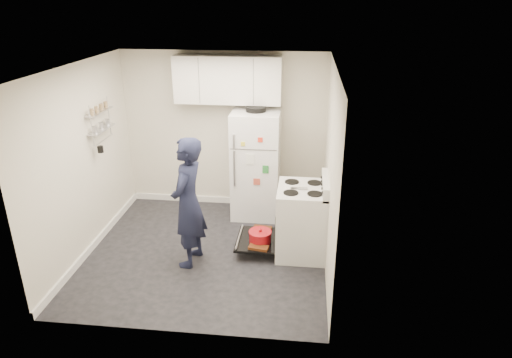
# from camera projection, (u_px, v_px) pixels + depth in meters

# --- Properties ---
(room) EXTENTS (3.21, 3.21, 2.51)m
(room) POSITION_uv_depth(u_px,v_px,m) (201.00, 169.00, 5.83)
(room) COLOR black
(room) RESTS_ON ground
(electric_range) EXTENTS (0.66, 0.76, 1.10)m
(electric_range) POSITION_uv_depth(u_px,v_px,m) (301.00, 221.00, 6.09)
(electric_range) COLOR silver
(electric_range) RESTS_ON ground
(open_oven_door) EXTENTS (0.55, 0.70, 0.23)m
(open_oven_door) POSITION_uv_depth(u_px,v_px,m) (259.00, 238.00, 6.22)
(open_oven_door) COLOR black
(open_oven_door) RESTS_ON ground
(refrigerator) EXTENTS (0.72, 0.74, 1.74)m
(refrigerator) POSITION_uv_depth(u_px,v_px,m) (256.00, 164.00, 7.03)
(refrigerator) COLOR white
(refrigerator) RESTS_ON ground
(upper_cabinets) EXTENTS (1.60, 0.33, 0.70)m
(upper_cabinets) POSITION_uv_depth(u_px,v_px,m) (228.00, 80.00, 6.76)
(upper_cabinets) COLOR silver
(upper_cabinets) RESTS_ON room
(wall_shelf_rack) EXTENTS (0.14, 0.60, 0.61)m
(wall_shelf_rack) POSITION_uv_depth(u_px,v_px,m) (100.00, 121.00, 6.22)
(wall_shelf_rack) COLOR #B2B2B7
(wall_shelf_rack) RESTS_ON room
(person) EXTENTS (0.49, 0.67, 1.71)m
(person) POSITION_uv_depth(u_px,v_px,m) (188.00, 203.00, 5.72)
(person) COLOR #161A31
(person) RESTS_ON ground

